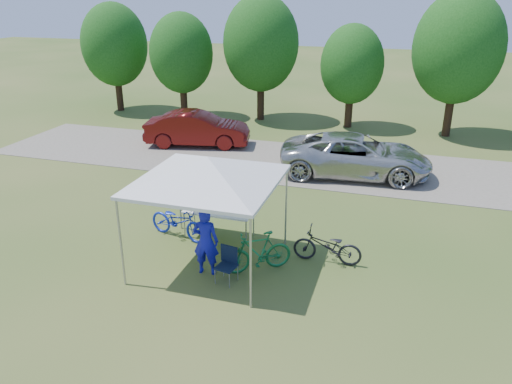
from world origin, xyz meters
TOP-DOWN VIEW (x-y plane):
  - ground at (0.00, 0.00)m, footprint 100.00×100.00m
  - gravel_strip at (0.00, 8.00)m, footprint 24.00×5.00m
  - canopy at (0.00, 0.00)m, footprint 4.53×4.53m
  - treeline at (-0.29, 14.05)m, footprint 24.89×4.28m
  - folding_table at (-0.31, 1.38)m, footprint 1.85×0.77m
  - folding_chair at (0.67, -0.63)m, footprint 0.49×0.51m
  - cooler at (-0.81, 1.38)m, footprint 0.42×0.29m
  - ice_cream_cup at (0.28, 1.33)m, footprint 0.09×0.09m
  - cyclist at (0.08, -0.48)m, footprint 0.65×0.47m
  - bike_blue at (-1.33, 0.98)m, footprint 1.91×1.06m
  - bike_green at (1.21, -0.03)m, footprint 1.63×1.33m
  - bike_dark at (2.71, 0.83)m, footprint 1.68×0.60m
  - minivan at (2.62, 7.28)m, footprint 5.51×2.97m
  - sedan at (-4.23, 9.04)m, footprint 4.60×2.45m

SIDE VIEW (x-z plane):
  - ground at x=0.00m, z-range 0.00..0.00m
  - gravel_strip at x=0.00m, z-range 0.00..0.02m
  - bike_dark at x=2.71m, z-range 0.00..0.88m
  - bike_blue at x=-1.33m, z-range 0.00..0.95m
  - folding_chair at x=0.67m, z-range 0.07..0.91m
  - bike_green at x=1.21m, z-range 0.00..1.00m
  - folding_table at x=-0.31m, z-range 0.34..1.10m
  - sedan at x=-4.23m, z-range 0.02..1.46m
  - minivan at x=2.62m, z-range 0.02..1.49m
  - ice_cream_cup at x=0.28m, z-range 0.76..0.83m
  - cyclist at x=0.08m, z-range 0.00..1.66m
  - cooler at x=-0.81m, z-range 0.76..1.07m
  - canopy at x=0.00m, z-range 1.15..4.15m
  - treeline at x=-0.29m, z-range 0.38..6.68m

